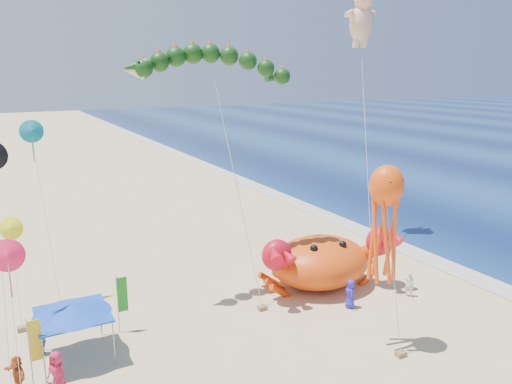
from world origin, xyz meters
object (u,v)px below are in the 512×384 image
dragon_kite (211,69)px  crab_inflatable (321,260)px  octopus_kite (385,215)px  cherub_kite (362,17)px  canopy_blue (72,310)px

dragon_kite → crab_inflatable: bearing=-21.0°
crab_inflatable → octopus_kite: size_ratio=0.97×
crab_inflatable → dragon_kite: dragon_kite is taller
dragon_kite → cherub_kite: cherub_kite is taller
cherub_kite → octopus_kite: bearing=-125.1°
crab_inflatable → canopy_blue: 15.22m
octopus_kite → crab_inflatable: bearing=77.1°
cherub_kite → octopus_kite: 21.19m
dragon_kite → octopus_kite: (4.58, -9.61, -6.70)m
octopus_kite → dragon_kite: bearing=115.5°
dragon_kite → canopy_blue: (-8.91, -3.59, -11.06)m
octopus_kite → canopy_blue: 15.41m
crab_inflatable → octopus_kite: octopus_kite is taller
dragon_kite → octopus_kite: 12.58m
octopus_kite → canopy_blue: octopus_kite is taller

